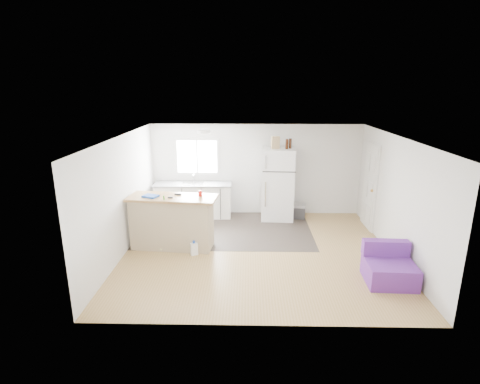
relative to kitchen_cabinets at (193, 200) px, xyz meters
The scene contains 19 objects.
room 2.83m from the kitchen_cabinets, 53.11° to the right, with size 5.51×5.01×2.41m.
vinyl_zone 1.39m from the kitchen_cabinets, 45.64° to the right, with size 4.05×2.50×0.00m, color #2D2621.
window 1.14m from the kitchen_cabinets, 73.05° to the left, with size 1.18×0.06×0.98m.
interior_door 4.45m from the kitchen_cabinets, ahead, with size 0.11×0.92×2.10m.
ceiling_fixture 2.19m from the kitchen_cabinets, 65.91° to the right, with size 0.30×0.30×0.07m, color white.
kitchen_cabinets is the anchor object (origin of this frame).
peninsula 1.98m from the kitchen_cabinets, 94.87° to the right, with size 1.90×0.89×1.13m.
refrigerator 2.24m from the kitchen_cabinets, ahead, with size 0.84×0.80×1.84m.
cooler 2.71m from the kitchen_cabinets, ahead, with size 0.53×0.39×0.37m.
purple_seat 5.17m from the kitchen_cabinets, 40.38° to the right, with size 0.85×0.81×0.67m.
cleaner_jug 2.40m from the kitchen_cabinets, 81.91° to the right, with size 0.17×0.15×0.31m.
mop 2.18m from the kitchen_cabinets, 98.88° to the right, with size 0.21×0.35×1.23m.
red_cup 2.10m from the kitchen_cabinets, 77.09° to the right, with size 0.08×0.08×0.12m, color red.
blue_tray 2.20m from the kitchen_cabinets, 106.28° to the right, with size 0.30×0.22×0.04m, color blue.
tool_a 1.98m from the kitchen_cabinets, 91.31° to the right, with size 0.14×0.05×0.03m, color black.
tool_b 2.20m from the kitchen_cabinets, 94.36° to the right, with size 0.10×0.04×0.03m, color black.
cardboard_box 2.61m from the kitchen_cabinets, ahead, with size 0.20×0.10×0.30m, color tan.
bottle_left 2.83m from the kitchen_cabinets, ahead, with size 0.07×0.07×0.25m, color #331609.
bottle_right 2.90m from the kitchen_cabinets, ahead, with size 0.07×0.07×0.25m, color #331609.
Camera 1 is at (-0.21, -7.19, 3.36)m, focal length 28.00 mm.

